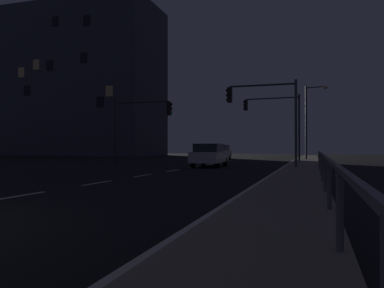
{
  "coord_description": "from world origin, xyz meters",
  "views": [
    {
      "loc": [
        7.69,
        -3.61,
        1.34
      ],
      "look_at": [
        -0.37,
        21.8,
        1.56
      ],
      "focal_mm": 36.06,
      "sensor_mm": 36.0,
      "label": 1
    }
  ],
  "objects_px": {
    "car_oncoming": "(219,152)",
    "traffic_light_overhead_east": "(141,118)",
    "car": "(210,155)",
    "building_distant": "(79,83)",
    "traffic_light_far_right": "(264,106)",
    "traffic_light_far_left": "(274,114)",
    "street_lamp_far_end": "(310,115)"
  },
  "relations": [
    {
      "from": "building_distant",
      "to": "traffic_light_far_left",
      "type": "bearing_deg",
      "value": -30.48
    },
    {
      "from": "car_oncoming",
      "to": "street_lamp_far_end",
      "type": "height_order",
      "value": "street_lamp_far_end"
    },
    {
      "from": "traffic_light_overhead_east",
      "to": "street_lamp_far_end",
      "type": "distance_m",
      "value": 18.23
    },
    {
      "from": "car",
      "to": "car_oncoming",
      "type": "xyz_separation_m",
      "value": [
        -2.74,
        14.16,
        0.0
      ]
    },
    {
      "from": "street_lamp_far_end",
      "to": "traffic_light_far_right",
      "type": "bearing_deg",
      "value": -99.28
    },
    {
      "from": "car",
      "to": "street_lamp_far_end",
      "type": "bearing_deg",
      "value": 65.95
    },
    {
      "from": "car_oncoming",
      "to": "traffic_light_overhead_east",
      "type": "xyz_separation_m",
      "value": [
        -2.47,
        -13.99,
        2.64
      ]
    },
    {
      "from": "car",
      "to": "traffic_light_overhead_east",
      "type": "bearing_deg",
      "value": 178.1
    },
    {
      "from": "car",
      "to": "building_distant",
      "type": "bearing_deg",
      "value": 135.93
    },
    {
      "from": "car",
      "to": "building_distant",
      "type": "relative_size",
      "value": 0.17
    },
    {
      "from": "traffic_light_far_right",
      "to": "traffic_light_overhead_east",
      "type": "bearing_deg",
      "value": 170.88
    },
    {
      "from": "car",
      "to": "traffic_light_far_left",
      "type": "bearing_deg",
      "value": 69.4
    },
    {
      "from": "street_lamp_far_end",
      "to": "building_distant",
      "type": "xyz_separation_m",
      "value": [
        -35.84,
        14.3,
        7.18
      ]
    },
    {
      "from": "car_oncoming",
      "to": "traffic_light_far_left",
      "type": "xyz_separation_m",
      "value": [
        6.18,
        -5.0,
        3.41
      ]
    },
    {
      "from": "traffic_light_far_left",
      "to": "street_lamp_far_end",
      "type": "relative_size",
      "value": 0.8
    },
    {
      "from": "car_oncoming",
      "to": "traffic_light_far_right",
      "type": "distance_m",
      "value": 17.05
    },
    {
      "from": "traffic_light_overhead_east",
      "to": "street_lamp_far_end",
      "type": "height_order",
      "value": "street_lamp_far_end"
    },
    {
      "from": "traffic_light_far_right",
      "to": "street_lamp_far_end",
      "type": "xyz_separation_m",
      "value": [
        2.54,
        15.51,
        0.6
      ]
    },
    {
      "from": "traffic_light_overhead_east",
      "to": "traffic_light_far_left",
      "type": "height_order",
      "value": "traffic_light_far_left"
    },
    {
      "from": "traffic_light_far_right",
      "to": "street_lamp_far_end",
      "type": "relative_size",
      "value": 0.73
    },
    {
      "from": "traffic_light_far_left",
      "to": "street_lamp_far_end",
      "type": "bearing_deg",
      "value": 60.18
    },
    {
      "from": "car",
      "to": "traffic_light_far_left",
      "type": "relative_size",
      "value": 0.78
    },
    {
      "from": "traffic_light_far_right",
      "to": "building_distant",
      "type": "bearing_deg",
      "value": 138.16
    },
    {
      "from": "street_lamp_far_end",
      "to": "building_distant",
      "type": "height_order",
      "value": "building_distant"
    },
    {
      "from": "traffic_light_far_right",
      "to": "building_distant",
      "type": "height_order",
      "value": "building_distant"
    },
    {
      "from": "car_oncoming",
      "to": "street_lamp_far_end",
      "type": "bearing_deg",
      "value": 0.49
    },
    {
      "from": "traffic_light_overhead_east",
      "to": "street_lamp_far_end",
      "type": "relative_size",
      "value": 0.67
    },
    {
      "from": "car",
      "to": "traffic_light_far_right",
      "type": "height_order",
      "value": "traffic_light_far_right"
    },
    {
      "from": "car_oncoming",
      "to": "traffic_light_far_left",
      "type": "height_order",
      "value": "traffic_light_far_left"
    },
    {
      "from": "car_oncoming",
      "to": "car",
      "type": "bearing_deg",
      "value": -79.05
    },
    {
      "from": "traffic_light_far_left",
      "to": "building_distant",
      "type": "distance_m",
      "value": 38.92
    },
    {
      "from": "traffic_light_far_left",
      "to": "car_oncoming",
      "type": "bearing_deg",
      "value": 141.04
    }
  ]
}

